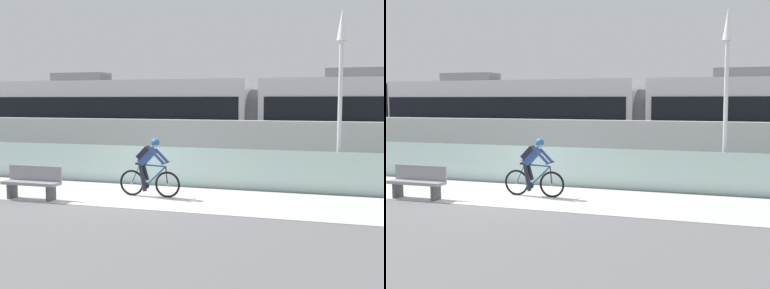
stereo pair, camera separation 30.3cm
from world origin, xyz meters
TOP-DOWN VIEW (x-y plane):
  - ground_plane at (0.00, 0.00)m, footprint 200.00×200.00m
  - bike_path_deck at (0.00, 0.00)m, footprint 32.00×3.20m
  - glass_parapet at (0.00, 1.85)m, footprint 32.00×0.05m
  - concrete_barrier_wall at (0.00, 3.65)m, footprint 32.00×0.36m
  - tram_rail_near at (0.00, 6.13)m, footprint 32.00×0.08m
  - tram_rail_far at (0.00, 7.57)m, footprint 32.00×0.08m
  - tram at (2.14, 6.85)m, footprint 22.56×2.54m
  - cyclist_on_bike at (0.40, -0.00)m, footprint 1.77×0.58m
  - lamp_post_antenna at (5.34, 2.15)m, footprint 0.28×0.28m
  - bench at (-2.42, -1.29)m, footprint 1.60×0.45m

SIDE VIEW (x-z plane):
  - ground_plane at x=0.00m, z-range 0.00..0.00m
  - tram_rail_near at x=0.00m, z-range 0.00..0.01m
  - tram_rail_far at x=0.00m, z-range 0.00..0.01m
  - bike_path_deck at x=0.00m, z-range 0.00..0.01m
  - bench at x=-2.42m, z-range 0.03..0.92m
  - glass_parapet at x=0.00m, z-range 0.00..1.20m
  - cyclist_on_bike at x=0.40m, z-range -0.01..1.60m
  - concrete_barrier_wall at x=0.00m, z-range 0.00..1.97m
  - tram at x=2.14m, z-range -0.01..3.80m
  - lamp_post_antenna at x=5.34m, z-range 0.69..5.89m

